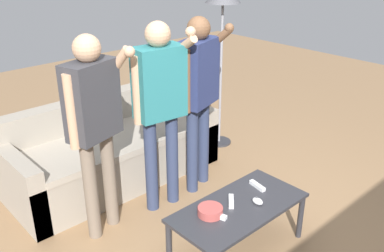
{
  "coord_description": "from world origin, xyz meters",
  "views": [
    {
      "loc": [
        -2.02,
        -1.78,
        2.21
      ],
      "look_at": [
        -0.04,
        0.39,
        0.91
      ],
      "focal_mm": 39.73,
      "sensor_mm": 36.0,
      "label": 1
    }
  ],
  "objects_px": {
    "coffee_table": "(239,211)",
    "player_center": "(160,97)",
    "game_remote_wand_far": "(257,186)",
    "couch": "(113,151)",
    "game_remote_wand_spare": "(231,201)",
    "snack_bowl": "(210,211)",
    "player_right": "(199,85)",
    "game_remote_wand_near": "(216,215)",
    "floor_lamp": "(223,3)",
    "player_left": "(94,115)",
    "game_remote_nunchuk": "(258,201)"
  },
  "relations": [
    {
      "from": "snack_bowl",
      "to": "couch",
      "type": "bearing_deg",
      "value": 84.43
    },
    {
      "from": "snack_bowl",
      "to": "game_remote_wand_near",
      "type": "distance_m",
      "value": 0.05
    },
    {
      "from": "player_center",
      "to": "couch",
      "type": "bearing_deg",
      "value": 95.09
    },
    {
      "from": "couch",
      "to": "game_remote_wand_spare",
      "type": "relative_size",
      "value": 14.68
    },
    {
      "from": "snack_bowl",
      "to": "floor_lamp",
      "type": "xyz_separation_m",
      "value": [
        1.49,
        1.36,
        1.16
      ]
    },
    {
      "from": "snack_bowl",
      "to": "game_remote_wand_far",
      "type": "relative_size",
      "value": 1.12
    },
    {
      "from": "couch",
      "to": "game_remote_wand_far",
      "type": "relative_size",
      "value": 12.58
    },
    {
      "from": "game_remote_nunchuk",
      "to": "player_center",
      "type": "height_order",
      "value": "player_center"
    },
    {
      "from": "snack_bowl",
      "to": "player_right",
      "type": "relative_size",
      "value": 0.11
    },
    {
      "from": "player_right",
      "to": "game_remote_wand_far",
      "type": "distance_m",
      "value": 1.03
    },
    {
      "from": "game_remote_wand_near",
      "to": "game_remote_wand_spare",
      "type": "height_order",
      "value": "same"
    },
    {
      "from": "floor_lamp",
      "to": "game_remote_wand_spare",
      "type": "relative_size",
      "value": 13.13
    },
    {
      "from": "coffee_table",
      "to": "game_remote_wand_far",
      "type": "distance_m",
      "value": 0.31
    },
    {
      "from": "couch",
      "to": "snack_bowl",
      "type": "height_order",
      "value": "couch"
    },
    {
      "from": "couch",
      "to": "game_remote_wand_far",
      "type": "xyz_separation_m",
      "value": [
        0.38,
        -1.51,
        0.14
      ]
    },
    {
      "from": "game_remote_nunchuk",
      "to": "player_right",
      "type": "relative_size",
      "value": 0.05
    },
    {
      "from": "game_remote_wand_spare",
      "to": "snack_bowl",
      "type": "bearing_deg",
      "value": 179.58
    },
    {
      "from": "player_left",
      "to": "game_remote_wand_spare",
      "type": "relative_size",
      "value": 11.65
    },
    {
      "from": "floor_lamp",
      "to": "snack_bowl",
      "type": "bearing_deg",
      "value": -137.77
    },
    {
      "from": "player_center",
      "to": "game_remote_wand_near",
      "type": "height_order",
      "value": "player_center"
    },
    {
      "from": "player_left",
      "to": "player_center",
      "type": "bearing_deg",
      "value": -4.65
    },
    {
      "from": "player_center",
      "to": "game_remote_wand_spare",
      "type": "distance_m",
      "value": 1.01
    },
    {
      "from": "couch",
      "to": "player_center",
      "type": "xyz_separation_m",
      "value": [
        0.06,
        -0.71,
        0.74
      ]
    },
    {
      "from": "game_remote_wand_near",
      "to": "game_remote_wand_far",
      "type": "height_order",
      "value": "same"
    },
    {
      "from": "player_center",
      "to": "game_remote_wand_far",
      "type": "relative_size",
      "value": 10.13
    },
    {
      "from": "coffee_table",
      "to": "player_right",
      "type": "relative_size",
      "value": 0.65
    },
    {
      "from": "game_remote_wand_spare",
      "to": "floor_lamp",
      "type": "bearing_deg",
      "value": 46.75
    },
    {
      "from": "game_remote_wand_far",
      "to": "game_remote_nunchuk",
      "type": "bearing_deg",
      "value": -140.05
    },
    {
      "from": "floor_lamp",
      "to": "player_center",
      "type": "relative_size",
      "value": 1.11
    },
    {
      "from": "game_remote_nunchuk",
      "to": "floor_lamp",
      "type": "bearing_deg",
      "value": 52.66
    },
    {
      "from": "player_right",
      "to": "game_remote_wand_spare",
      "type": "distance_m",
      "value": 1.12
    },
    {
      "from": "snack_bowl",
      "to": "game_remote_wand_far",
      "type": "bearing_deg",
      "value": 0.78
    },
    {
      "from": "couch",
      "to": "game_remote_wand_near",
      "type": "relative_size",
      "value": 12.34
    },
    {
      "from": "player_left",
      "to": "game_remote_wand_far",
      "type": "relative_size",
      "value": 9.98
    },
    {
      "from": "coffee_table",
      "to": "snack_bowl",
      "type": "distance_m",
      "value": 0.26
    },
    {
      "from": "couch",
      "to": "player_left",
      "type": "bearing_deg",
      "value": -128.25
    },
    {
      "from": "coffee_table",
      "to": "snack_bowl",
      "type": "xyz_separation_m",
      "value": [
        -0.23,
        0.07,
        0.08
      ]
    },
    {
      "from": "game_remote_wand_near",
      "to": "game_remote_wand_spare",
      "type": "bearing_deg",
      "value": 12.01
    },
    {
      "from": "snack_bowl",
      "to": "game_remote_nunchuk",
      "type": "xyz_separation_m",
      "value": [
        0.35,
        -0.14,
        -0.01
      ]
    },
    {
      "from": "game_remote_wand_far",
      "to": "coffee_table",
      "type": "bearing_deg",
      "value": -166.11
    },
    {
      "from": "snack_bowl",
      "to": "game_remote_wand_spare",
      "type": "bearing_deg",
      "value": -0.42
    },
    {
      "from": "couch",
      "to": "player_center",
      "type": "distance_m",
      "value": 1.03
    },
    {
      "from": "game_remote_wand_far",
      "to": "game_remote_wand_spare",
      "type": "height_order",
      "value": "same"
    },
    {
      "from": "coffee_table",
      "to": "player_center",
      "type": "distance_m",
      "value": 1.1
    },
    {
      "from": "player_left",
      "to": "player_right",
      "type": "bearing_deg",
      "value": -1.23
    },
    {
      "from": "game_remote_wand_far",
      "to": "game_remote_wand_spare",
      "type": "distance_m",
      "value": 0.31
    },
    {
      "from": "player_right",
      "to": "coffee_table",
      "type": "bearing_deg",
      "value": -115.65
    },
    {
      "from": "player_center",
      "to": "coffee_table",
      "type": "bearing_deg",
      "value": -88.5
    },
    {
      "from": "floor_lamp",
      "to": "game_remote_wand_far",
      "type": "bearing_deg",
      "value": -125.58
    },
    {
      "from": "coffee_table",
      "to": "snack_bowl",
      "type": "height_order",
      "value": "snack_bowl"
    }
  ]
}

